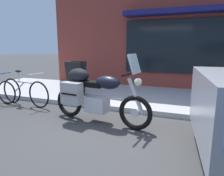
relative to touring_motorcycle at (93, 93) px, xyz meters
name	(u,v)px	position (x,y,z in m)	size (l,w,h in m)	color
ground_plane	(109,131)	(0.47, -0.31, -0.61)	(80.00, 80.00, 0.00)	#3C3C3C
touring_motorcycle	(93,93)	(0.00, 0.00, 0.00)	(2.23, 0.65, 1.41)	black
parked_bicycle	(25,91)	(-2.25, 0.46, -0.23)	(1.72, 0.48, 0.94)	black
sandwich_board_sign	(76,77)	(-1.53, 1.87, 0.00)	(0.55, 0.42, 0.97)	black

